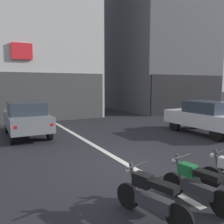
{
  "coord_description": "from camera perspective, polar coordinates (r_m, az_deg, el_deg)",
  "views": [
    {
      "loc": [
        -3.72,
        -6.18,
        2.49
      ],
      "look_at": [
        0.52,
        2.0,
        1.4
      ],
      "focal_mm": 38.46,
      "sensor_mm": 36.0,
      "label": 1
    }
  ],
  "objects": [
    {
      "name": "lane_centre_line",
      "position": [
        12.98,
        -10.25,
        -4.4
      ],
      "size": [
        0.2,
        18.0,
        0.01
      ],
      "primitive_type": "cube",
      "color": "silver",
      "rests_on": "ground"
    },
    {
      "name": "ground_plane",
      "position": [
        7.63,
        3.53,
        -12.31
      ],
      "size": [
        120.0,
        120.0,
        0.0
      ],
      "primitive_type": "plane",
      "color": "#232328"
    },
    {
      "name": "building_far_right",
      "position": [
        25.41,
        10.49,
        20.78
      ],
      "size": [
        8.21,
        9.37,
        17.42
      ],
      "color": "#56565B",
      "rests_on": "ground"
    },
    {
      "name": "motorcycle_green_row_left_mid",
      "position": [
        5.39,
        19.23,
        -15.81
      ],
      "size": [
        0.55,
        1.66,
        0.98
      ],
      "color": "black",
      "rests_on": "ground"
    },
    {
      "name": "motorcycle_black_row_leftmost",
      "position": [
        4.69,
        9.22,
        -19.05
      ],
      "size": [
        0.66,
        1.61,
        0.98
      ],
      "color": "black",
      "rests_on": "ground"
    },
    {
      "name": "car_white_parked_kerbside",
      "position": [
        12.7,
        21.42,
        -0.98
      ],
      "size": [
        1.8,
        4.12,
        1.64
      ],
      "color": "black",
      "rests_on": "ground"
    },
    {
      "name": "car_grey_crossing_near",
      "position": [
        12.05,
        -19.68,
        -1.3
      ],
      "size": [
        1.78,
        4.11,
        1.64
      ],
      "color": "black",
      "rests_on": "ground"
    },
    {
      "name": "car_blue_down_street",
      "position": [
        20.39,
        -11.2,
        2.11
      ],
      "size": [
        1.91,
        4.16,
        1.64
      ],
      "color": "black",
      "rests_on": "ground"
    },
    {
      "name": "building_mid_block",
      "position": [
        20.34,
        -19.84,
        20.26
      ],
      "size": [
        9.64,
        7.35,
        14.78
      ],
      "color": "silver",
      "rests_on": "ground"
    }
  ]
}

